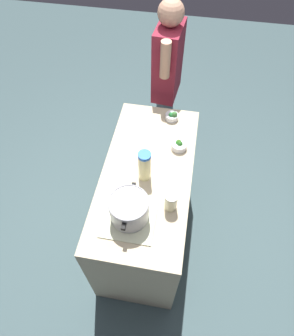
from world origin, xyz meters
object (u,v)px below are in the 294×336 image
at_px(person_cook, 166,84).
at_px(lemonade_pitcher, 145,166).
at_px(broccoli_bowl_center, 179,145).
at_px(mason_jar, 171,201).
at_px(broccoli_bowl_front, 172,116).
at_px(cooking_pot, 129,209).

bearing_deg(person_cook, lemonade_pitcher, 179.55).
bearing_deg(broccoli_bowl_center, lemonade_pitcher, 146.10).
distance_m(mason_jar, person_cook, 1.26).
height_order(mason_jar, person_cook, person_cook).
bearing_deg(broccoli_bowl_front, cooking_pot, 170.46).
distance_m(lemonade_pitcher, broccoli_bowl_center, 0.37).
relative_size(cooking_pot, mason_jar, 2.26).
xyz_separation_m(cooking_pot, broccoli_bowl_center, (0.62, -0.24, -0.07)).
height_order(cooking_pot, broccoli_bowl_center, cooking_pot).
xyz_separation_m(cooking_pot, person_cook, (1.35, -0.05, -0.12)).
xyz_separation_m(mason_jar, broccoli_bowl_front, (0.79, 0.09, -0.04)).
bearing_deg(broccoli_bowl_center, mason_jar, -179.59).
bearing_deg(cooking_pot, broccoli_bowl_front, -9.54).
height_order(cooking_pot, lemonade_pitcher, lemonade_pitcher).
relative_size(broccoli_bowl_front, broccoli_bowl_center, 0.90).
xyz_separation_m(cooking_pot, mason_jar, (0.11, -0.24, -0.03)).
distance_m(mason_jar, broccoli_bowl_front, 0.80).
relative_size(lemonade_pitcher, mason_jar, 1.76).
xyz_separation_m(mason_jar, broccoli_bowl_center, (0.51, 0.00, -0.04)).
bearing_deg(broccoli_bowl_front, mason_jar, -173.46).
bearing_deg(lemonade_pitcher, mason_jar, -135.05).
bearing_deg(broccoli_bowl_center, broccoli_bowl_front, 16.88).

